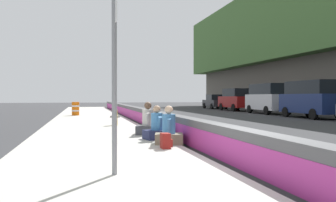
# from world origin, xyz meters

# --- Properties ---
(ground_plane) EXTENTS (160.00, 160.00, 0.00)m
(ground_plane) POSITION_xyz_m (0.00, 0.00, 0.00)
(ground_plane) COLOR #353538
(ground_plane) RESTS_ON ground
(sidewalk_strip) EXTENTS (80.00, 4.40, 0.14)m
(sidewalk_strip) POSITION_xyz_m (0.00, 2.65, 0.07)
(sidewalk_strip) COLOR #B5B2A8
(sidewalk_strip) RESTS_ON ground_plane
(jersey_barrier) EXTENTS (76.00, 0.45, 0.85)m
(jersey_barrier) POSITION_xyz_m (0.00, 0.00, 0.42)
(jersey_barrier) COLOR #545456
(jersey_barrier) RESTS_ON ground_plane
(route_sign_post) EXTENTS (0.44, 0.09, 3.60)m
(route_sign_post) POSITION_xyz_m (-0.38, 2.58, 2.21)
(route_sign_post) COLOR gray
(route_sign_post) RESTS_ON sidewalk_strip
(fire_hydrant) EXTENTS (0.26, 0.46, 0.88)m
(fire_hydrant) POSITION_xyz_m (10.33, 1.64, 0.59)
(fire_hydrant) COLOR gold
(fire_hydrant) RESTS_ON sidewalk_strip
(seated_person_foreground) EXTENTS (0.83, 0.91, 1.09)m
(seated_person_foreground) POSITION_xyz_m (3.32, 0.73, 0.48)
(seated_person_foreground) COLOR #706651
(seated_person_foreground) RESTS_ON sidewalk_strip
(seated_person_middle) EXTENTS (0.77, 0.87, 1.07)m
(seated_person_middle) POSITION_xyz_m (4.49, 0.83, 0.47)
(seated_person_middle) COLOR #23284C
(seated_person_middle) RESTS_ON sidewalk_strip
(seated_person_rear) EXTENTS (0.89, 0.98, 1.16)m
(seated_person_rear) POSITION_xyz_m (5.99, 0.85, 0.50)
(seated_person_rear) COLOR #424247
(seated_person_rear) RESTS_ON sidewalk_strip
(backpack) EXTENTS (0.32, 0.28, 0.40)m
(backpack) POSITION_xyz_m (2.45, 1.02, 0.33)
(backpack) COLOR maroon
(backpack) RESTS_ON sidewalk_strip
(construction_barrel) EXTENTS (0.54, 0.54, 0.95)m
(construction_barrel) POSITION_xyz_m (19.69, 3.61, 0.62)
(construction_barrel) COLOR orange
(construction_barrel) RESTS_ON sidewalk_strip
(parked_car_fourth) EXTENTS (5.13, 2.17, 2.56)m
(parked_car_fourth) POSITION_xyz_m (14.94, -12.08, 1.35)
(parked_car_fourth) COLOR navy
(parked_car_fourth) RESTS_ON ground_plane
(parked_car_midline) EXTENTS (5.17, 2.24, 2.56)m
(parked_car_midline) POSITION_xyz_m (21.09, -12.25, 1.35)
(parked_car_midline) COLOR silver
(parked_car_midline) RESTS_ON ground_plane
(parked_car_far) EXTENTS (4.83, 2.12, 2.28)m
(parked_car_far) POSITION_xyz_m (27.58, -12.18, 1.18)
(parked_car_far) COLOR maroon
(parked_car_far) RESTS_ON ground_plane
(parked_car_farther) EXTENTS (4.56, 2.06, 1.71)m
(parked_car_farther) POSITION_xyz_m (33.96, -12.35, 0.86)
(parked_car_farther) COLOR #28282D
(parked_car_farther) RESTS_ON ground_plane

